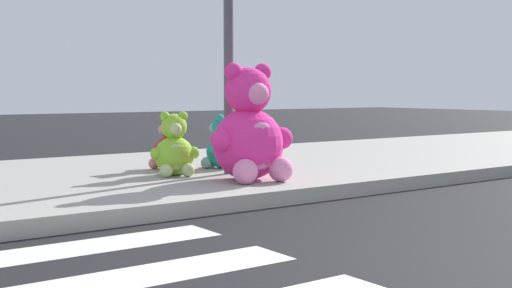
{
  "coord_description": "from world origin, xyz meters",
  "views": [
    {
      "loc": [
        -3.16,
        -1.93,
        1.09
      ],
      "look_at": [
        0.81,
        3.6,
        0.55
      ],
      "focal_mm": 46.78,
      "sensor_mm": 36.0,
      "label": 1
    }
  ],
  "objects_px": {
    "sign_pole": "(228,24)",
    "plush_red": "(169,147)",
    "plush_teal": "(221,146)",
    "plush_pink_large": "(250,133)",
    "plush_lime": "(175,150)"
  },
  "relations": [
    {
      "from": "sign_pole",
      "to": "plush_red",
      "type": "xyz_separation_m",
      "value": [
        -0.32,
        0.82,
        -1.44
      ]
    },
    {
      "from": "plush_red",
      "to": "plush_teal",
      "type": "relative_size",
      "value": 0.98
    },
    {
      "from": "sign_pole",
      "to": "plush_pink_large",
      "type": "distance_m",
      "value": 1.34
    },
    {
      "from": "plush_red",
      "to": "plush_lime",
      "type": "height_order",
      "value": "plush_lime"
    },
    {
      "from": "plush_red",
      "to": "sign_pole",
      "type": "bearing_deg",
      "value": -68.37
    },
    {
      "from": "plush_teal",
      "to": "plush_lime",
      "type": "relative_size",
      "value": 0.93
    },
    {
      "from": "plush_red",
      "to": "plush_lime",
      "type": "relative_size",
      "value": 0.91
    },
    {
      "from": "plush_pink_large",
      "to": "plush_red",
      "type": "height_order",
      "value": "plush_pink_large"
    },
    {
      "from": "sign_pole",
      "to": "plush_teal",
      "type": "distance_m",
      "value": 1.54
    },
    {
      "from": "sign_pole",
      "to": "plush_red",
      "type": "height_order",
      "value": "sign_pole"
    },
    {
      "from": "sign_pole",
      "to": "plush_pink_large",
      "type": "height_order",
      "value": "sign_pole"
    },
    {
      "from": "plush_pink_large",
      "to": "plush_red",
      "type": "xyz_separation_m",
      "value": [
        -0.21,
        1.41,
        -0.23
      ]
    },
    {
      "from": "plush_teal",
      "to": "sign_pole",
      "type": "bearing_deg",
      "value": -113.94
    },
    {
      "from": "sign_pole",
      "to": "plush_red",
      "type": "distance_m",
      "value": 1.69
    },
    {
      "from": "plush_teal",
      "to": "plush_lime",
      "type": "bearing_deg",
      "value": -159.5
    }
  ]
}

